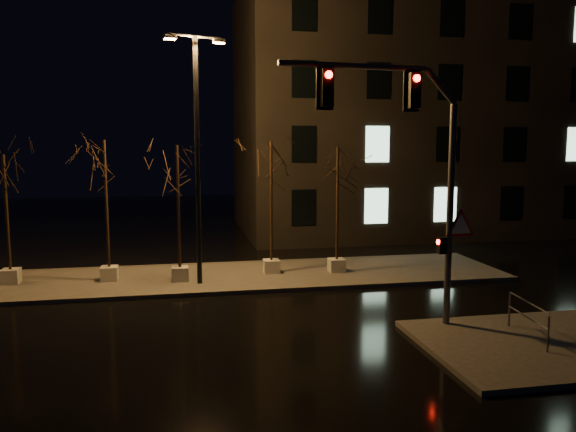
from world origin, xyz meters
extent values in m
plane|color=black|center=(0.00, 0.00, 0.00)|extent=(90.00, 90.00, 0.00)
cube|color=#413E3A|center=(0.00, 6.00, 0.07)|extent=(22.00, 5.00, 0.15)
cube|color=#413E3A|center=(7.50, -3.50, 0.07)|extent=(7.00, 5.00, 0.15)
cube|color=black|center=(14.00, 18.00, 7.50)|extent=(25.00, 12.00, 15.00)
cube|color=beige|center=(-8.87, 6.26, 0.43)|extent=(0.65, 0.65, 0.55)
cylinder|color=black|center=(-8.87, 6.26, 2.90)|extent=(0.11, 0.11, 4.41)
cube|color=beige|center=(-5.17, 6.01, 0.43)|extent=(0.65, 0.65, 0.55)
cylinder|color=black|center=(-5.17, 6.01, 3.17)|extent=(0.11, 0.11, 4.95)
cube|color=beige|center=(-2.43, 5.43, 0.43)|extent=(0.65, 0.65, 0.55)
cylinder|color=black|center=(-2.43, 5.43, 3.08)|extent=(0.11, 0.11, 4.75)
cube|color=beige|center=(1.33, 6.10, 0.43)|extent=(0.65, 0.65, 0.55)
cylinder|color=black|center=(1.33, 6.10, 3.16)|extent=(0.11, 0.11, 4.91)
cube|color=beige|center=(4.06, 5.78, 0.43)|extent=(0.65, 0.65, 0.55)
cylinder|color=black|center=(4.06, 5.78, 3.04)|extent=(0.11, 0.11, 4.67)
cylinder|color=#54575C|center=(5.40, -1.50, 3.40)|extent=(0.19, 0.19, 6.49)
cylinder|color=#54575C|center=(2.35, -1.85, 7.55)|extent=(4.32, 0.64, 0.15)
cube|color=black|center=(4.11, -1.65, 6.96)|extent=(0.35, 0.27, 0.97)
cube|color=black|center=(1.53, -1.94, 6.96)|extent=(0.35, 0.27, 0.97)
cube|color=black|center=(5.17, -1.53, 2.53)|extent=(0.26, 0.22, 0.49)
cone|color=red|center=(5.73, -1.52, 3.07)|extent=(1.12, 0.16, 1.13)
sphere|color=#FF0C07|center=(5.40, -1.50, 7.28)|extent=(0.19, 0.19, 0.19)
cylinder|color=black|center=(-1.68, 4.85, 4.78)|extent=(0.19, 0.19, 9.27)
cylinder|color=black|center=(-1.68, 4.85, 9.42)|extent=(1.99, 0.63, 0.09)
cube|color=orange|center=(-2.58, 4.60, 9.28)|extent=(0.52, 0.37, 0.19)
cube|color=orange|center=(-0.79, 5.10, 9.28)|extent=(0.52, 0.37, 0.19)
cylinder|color=#54575C|center=(6.88, -4.19, 0.63)|extent=(0.05, 0.05, 0.96)
cylinder|color=#54575C|center=(7.11, -2.07, 0.63)|extent=(0.05, 0.05, 0.96)
cylinder|color=#54575C|center=(7.00, -3.13, 1.16)|extent=(0.28, 2.13, 0.04)
cylinder|color=#54575C|center=(7.00, -3.13, 0.74)|extent=(0.28, 2.13, 0.04)
camera|label=1|loc=(-2.33, -16.60, 5.46)|focal=35.00mm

